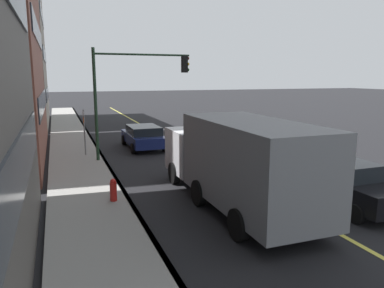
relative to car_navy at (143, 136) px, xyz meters
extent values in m
plane|color=black|center=(-8.52, -2.33, -0.75)|extent=(200.00, 200.00, 0.00)
cube|color=gray|center=(-8.52, 4.09, -0.67)|extent=(80.00, 2.79, 0.15)
cube|color=slate|center=(-8.52, 2.78, -0.67)|extent=(80.00, 0.16, 0.15)
cube|color=#D8CC4C|center=(-8.52, -2.33, -0.74)|extent=(80.00, 0.16, 0.01)
cube|color=#262D38|center=(-15.90, 5.66, 2.03)|extent=(12.36, 0.06, 1.10)
cube|color=#262D38|center=(0.29, 5.66, 2.23)|extent=(12.35, 0.06, 1.10)
cube|color=#262D38|center=(0.29, 5.66, 5.96)|extent=(12.35, 0.06, 1.10)
cube|color=#262D38|center=(15.48, 5.66, 2.06)|extent=(11.39, 0.06, 1.10)
cube|color=#262D38|center=(15.48, 5.66, 5.57)|extent=(11.39, 0.06, 1.10)
cube|color=#262D38|center=(15.48, 5.66, 9.08)|extent=(11.39, 0.06, 1.10)
cube|color=navy|center=(0.06, 0.00, -0.14)|extent=(4.68, 1.91, 0.62)
cube|color=black|center=(-0.17, 0.00, 0.41)|extent=(2.56, 1.76, 0.49)
cylinder|color=black|center=(1.61, 0.94, -0.45)|extent=(0.60, 0.22, 0.60)
cylinder|color=black|center=(1.61, -0.94, -0.45)|extent=(0.60, 0.22, 0.60)
cylinder|color=black|center=(-1.48, 0.94, -0.45)|extent=(0.60, 0.22, 0.60)
cylinder|color=black|center=(-1.48, -0.94, -0.45)|extent=(0.60, 0.22, 0.60)
cube|color=black|center=(-12.62, -4.21, -0.09)|extent=(4.36, 1.74, 0.72)
cube|color=black|center=(-12.56, -4.21, 0.54)|extent=(2.08, 1.60, 0.54)
cylinder|color=black|center=(-14.05, -3.36, -0.45)|extent=(0.60, 0.22, 0.60)
cylinder|color=black|center=(-11.18, -5.06, -0.45)|extent=(0.60, 0.22, 0.60)
cylinder|color=black|center=(-11.18, -3.36, -0.45)|extent=(0.60, 0.22, 0.60)
cube|color=silver|center=(-8.09, -0.64, 0.59)|extent=(2.36, 2.45, 1.78)
cube|color=slate|center=(-12.38, -0.64, 1.00)|extent=(5.92, 2.45, 2.60)
cylinder|color=black|center=(-8.09, 0.53, -0.30)|extent=(0.90, 0.28, 0.90)
cylinder|color=black|center=(-8.09, -1.82, -0.30)|extent=(0.90, 0.28, 0.90)
cylinder|color=black|center=(-13.86, 0.53, -0.30)|extent=(0.90, 0.28, 0.90)
cylinder|color=black|center=(-13.86, -1.82, -0.30)|extent=(0.90, 0.28, 0.90)
cylinder|color=black|center=(-10.90, 0.53, -0.30)|extent=(0.90, 0.28, 0.90)
cylinder|color=black|center=(-10.90, -1.82, -0.30)|extent=(0.90, 0.28, 0.90)
cylinder|color=#1E3823|center=(-3.14, 3.10, 2.15)|extent=(0.16, 0.16, 5.81)
cylinder|color=#1E3823|center=(-3.14, 0.60, 4.76)|extent=(0.10, 4.99, 0.10)
cube|color=black|center=(-3.14, -1.65, 4.31)|extent=(0.28, 0.30, 0.90)
sphere|color=#360605|center=(-3.14, -1.83, 4.61)|extent=(0.18, 0.18, 0.18)
sphere|color=gold|center=(-3.14, -1.83, 4.31)|extent=(0.18, 0.18, 0.18)
sphere|color=black|center=(-3.14, -1.83, 4.01)|extent=(0.18, 0.18, 0.18)
cylinder|color=slate|center=(-1.57, 3.60, 0.57)|extent=(0.08, 0.08, 2.64)
cube|color=white|center=(-1.57, 3.62, 1.69)|extent=(0.60, 0.02, 0.20)
cube|color=#DB5919|center=(-1.57, 3.62, 1.34)|extent=(0.44, 0.02, 0.28)
cylinder|color=red|center=(-9.83, 3.30, -0.35)|extent=(0.24, 0.24, 0.80)
sphere|color=red|center=(-9.83, 3.30, 0.09)|extent=(0.20, 0.20, 0.20)
camera|label=1|loc=(-22.26, 4.99, 3.65)|focal=34.52mm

